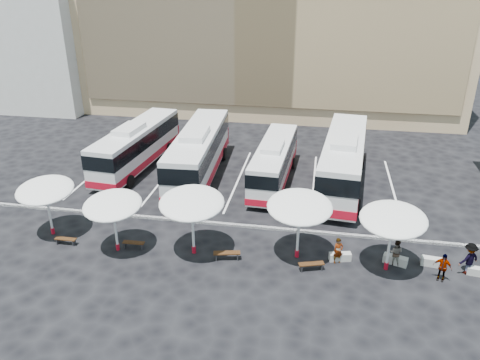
% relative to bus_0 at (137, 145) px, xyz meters
% --- Properties ---
extents(ground, '(120.00, 120.00, 0.00)m').
position_rel_bus_0_xyz_m(ground, '(8.88, -9.09, -1.98)').
color(ground, black).
rests_on(ground, ground).
extents(apartment_block, '(14.00, 14.00, 18.00)m').
position_rel_bus_0_xyz_m(apartment_block, '(-19.12, 18.91, 7.02)').
color(apartment_block, beige).
rests_on(apartment_block, ground).
extents(curb_divider, '(34.00, 0.25, 0.15)m').
position_rel_bus_0_xyz_m(curb_divider, '(8.88, -8.59, -1.91)').
color(curb_divider, black).
rests_on(curb_divider, ground).
extents(bay_lines, '(24.15, 12.00, 0.01)m').
position_rel_bus_0_xyz_m(bay_lines, '(8.88, -1.09, -1.98)').
color(bay_lines, white).
rests_on(bay_lines, ground).
extents(bus_0, '(3.67, 12.41, 3.88)m').
position_rel_bus_0_xyz_m(bus_0, '(0.00, 0.00, 0.00)').
color(bus_0, silver).
rests_on(bus_0, ground).
extents(bus_1, '(3.61, 13.46, 4.23)m').
position_rel_bus_0_xyz_m(bus_1, '(5.66, -1.15, 0.18)').
color(bus_1, silver).
rests_on(bus_1, ground).
extents(bus_2, '(2.94, 11.05, 3.48)m').
position_rel_bus_0_xyz_m(bus_2, '(11.70, -1.14, -0.21)').
color(bus_2, silver).
rests_on(bus_2, ground).
extents(bus_3, '(4.10, 13.73, 4.29)m').
position_rel_bus_0_xyz_m(bus_3, '(16.97, -0.91, 0.21)').
color(bus_3, silver).
rests_on(bus_3, ground).
extents(sunshade_0, '(4.14, 4.18, 3.62)m').
position_rel_bus_0_xyz_m(sunshade_0, '(-1.26, -11.58, 1.09)').
color(sunshade_0, silver).
rests_on(sunshade_0, ground).
extents(sunshade_1, '(3.71, 3.75, 3.55)m').
position_rel_bus_0_xyz_m(sunshade_1, '(3.59, -12.63, 1.03)').
color(sunshade_1, silver).
rests_on(sunshade_1, ground).
extents(sunshade_2, '(4.36, 4.40, 3.91)m').
position_rel_bus_0_xyz_m(sunshade_2, '(8.18, -12.14, 1.34)').
color(sunshade_2, silver).
rests_on(sunshade_2, ground).
extents(sunshade_3, '(3.93, 3.97, 3.87)m').
position_rel_bus_0_xyz_m(sunshade_3, '(14.23, -11.48, 1.31)').
color(sunshade_3, silver).
rests_on(sunshade_3, ground).
extents(sunshade_4, '(4.40, 4.44, 3.75)m').
position_rel_bus_0_xyz_m(sunshade_4, '(19.24, -11.86, 1.21)').
color(sunshade_4, silver).
rests_on(sunshade_4, ground).
extents(wood_bench_0, '(1.33, 0.36, 0.41)m').
position_rel_bus_0_xyz_m(wood_bench_0, '(0.21, -12.60, -1.67)').
color(wood_bench_0, black).
rests_on(wood_bench_0, ground).
extents(wood_bench_1, '(1.33, 0.39, 0.41)m').
position_rel_bus_0_xyz_m(wood_bench_1, '(4.46, -12.27, -1.67)').
color(wood_bench_1, black).
rests_on(wood_bench_1, ground).
extents(wood_bench_2, '(1.61, 0.73, 0.48)m').
position_rel_bus_0_xyz_m(wood_bench_2, '(10.24, -12.49, -1.62)').
color(wood_bench_2, black).
rests_on(wood_bench_2, ground).
extents(wood_bench_3, '(1.48, 0.81, 0.44)m').
position_rel_bus_0_xyz_m(wood_bench_3, '(15.10, -12.69, -1.64)').
color(wood_bench_3, black).
rests_on(wood_bench_3, ground).
extents(conc_bench_0, '(1.31, 0.70, 0.47)m').
position_rel_bus_0_xyz_m(conc_bench_0, '(16.71, -11.42, -1.75)').
color(conc_bench_0, '#989893').
rests_on(conc_bench_0, ground).
extents(conc_bench_1, '(1.41, 0.86, 0.50)m').
position_rel_bus_0_xyz_m(conc_bench_1, '(19.81, -11.23, -1.73)').
color(conc_bench_1, '#989893').
rests_on(conc_bench_1, ground).
extents(conc_bench_2, '(1.37, 0.60, 0.50)m').
position_rel_bus_0_xyz_m(conc_bench_2, '(21.91, -11.05, -1.73)').
color(conc_bench_2, '#989893').
rests_on(conc_bench_2, ground).
extents(conc_bench_3, '(1.24, 0.57, 0.45)m').
position_rel_bus_0_xyz_m(conc_bench_3, '(24.19, -11.57, -1.76)').
color(conc_bench_3, '#989893').
rests_on(conc_bench_3, ground).
extents(passenger_0, '(0.68, 0.58, 1.57)m').
position_rel_bus_0_xyz_m(passenger_0, '(16.55, -11.67, -1.19)').
color(passenger_0, black).
rests_on(passenger_0, ground).
extents(passenger_1, '(0.89, 0.78, 1.56)m').
position_rel_bus_0_xyz_m(passenger_1, '(19.77, -11.29, -1.20)').
color(passenger_1, black).
rests_on(passenger_1, ground).
extents(passenger_2, '(1.04, 0.74, 1.64)m').
position_rel_bus_0_xyz_m(passenger_2, '(22.03, -12.39, -1.16)').
color(passenger_2, black).
rests_on(passenger_2, ground).
extents(passenger_3, '(1.40, 1.20, 1.88)m').
position_rel_bus_0_xyz_m(passenger_3, '(23.57, -11.46, -1.04)').
color(passenger_3, black).
rests_on(passenger_3, ground).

